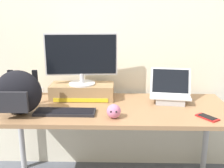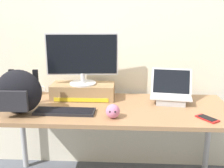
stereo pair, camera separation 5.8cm
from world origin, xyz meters
The scene contains 10 objects.
back_wall centered at (0.00, 0.44, 1.30)m, with size 7.00×0.10×2.60m, color silver.
desk centered at (0.00, 0.00, 0.65)m, with size 1.78×0.69×0.72m.
toner_box_yellow centered at (-0.25, 0.20, 0.78)m, with size 0.51×0.22×0.12m.
desktop_monitor centered at (-0.25, 0.19, 1.06)m, with size 0.58×0.22×0.41m.
open_laptop centered at (0.46, 0.13, 0.77)m, with size 0.34×0.26×0.26m.
external_keyboard centered at (-0.33, -0.14, 0.73)m, with size 0.43×0.15×0.02m.
messenger_backpack centered at (-0.65, -0.16, 0.88)m, with size 0.33×0.26×0.31m.
coffee_mug centered at (-0.67, 0.28, 0.76)m, with size 0.13×0.09×0.09m.
cell_phone centered at (0.65, -0.21, 0.73)m, with size 0.15×0.16×0.01m.
plush_toy centered at (0.02, -0.22, 0.77)m, with size 0.10×0.10×0.10m.
Camera 2 is at (0.11, -1.94, 1.44)m, focal length 43.56 mm.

